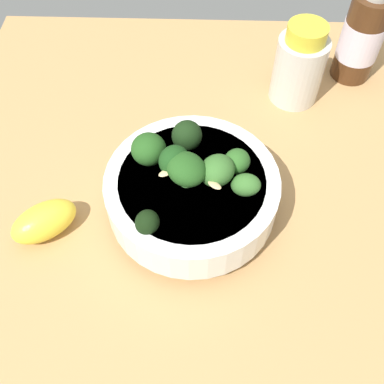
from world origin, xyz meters
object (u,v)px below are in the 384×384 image
(lemon_wedge, at_px, (44,221))
(bottle_short, at_px, (362,37))
(bottle_tall, at_px, (299,66))
(bowl_of_broccoli, at_px, (192,188))

(lemon_wedge, distance_m, bottle_short, 0.51)
(lemon_wedge, bearing_deg, bottle_tall, 37.74)
(lemon_wedge, height_order, bottle_tall, bottle_tall)
(bowl_of_broccoli, xyz_separation_m, bottle_tall, (0.14, 0.21, 0.01))
(bottle_short, bearing_deg, lemon_wedge, -144.06)
(bowl_of_broccoli, height_order, bottle_tall, bottle_tall)
(lemon_wedge, bearing_deg, bowl_of_broccoli, 11.65)
(bowl_of_broccoli, distance_m, bottle_short, 0.35)
(bowl_of_broccoli, height_order, lemon_wedge, bowl_of_broccoli)
(bottle_tall, relative_size, bottle_short, 0.82)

